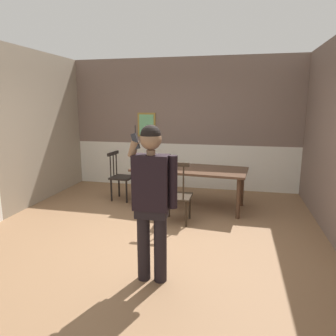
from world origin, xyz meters
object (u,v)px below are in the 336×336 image
Objects in this scene: chair_near_window at (121,176)px; person_figure at (152,195)px; chair_by_doorway at (177,194)px; dining_table at (190,172)px.

person_figure is at bearing 32.96° from chair_near_window.
chair_by_doorway reaches higher than chair_near_window.
chair_near_window is at bearing 174.85° from dining_table.
dining_table is at bearing -91.51° from person_figure.
chair_near_window is (-1.41, 0.13, -0.19)m from dining_table.
person_figure is at bearing -87.61° from chair_by_doorway.
chair_by_doorway is (1.34, -0.97, -0.00)m from chair_near_window.
dining_table is 1.43m from chair_near_window.
chair_near_window is 0.93× the size of chair_by_doorway.
person_figure is (1.41, -2.67, 0.50)m from chair_near_window.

